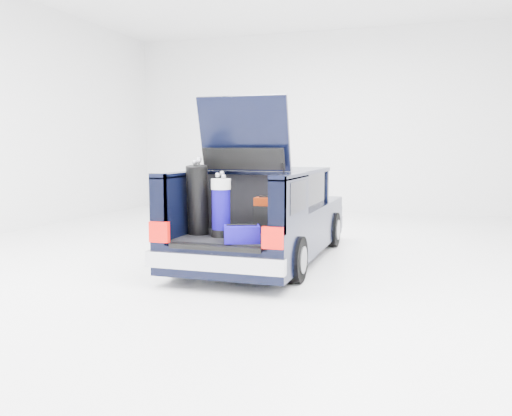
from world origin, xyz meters
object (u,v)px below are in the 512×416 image
(red_suitcase, at_px, (266,216))
(blue_duffel, at_px, (242,234))
(black_golf_bag, at_px, (198,200))
(car, at_px, (268,217))
(blue_golf_bag, at_px, (221,207))

(red_suitcase, relative_size, blue_duffel, 1.02)
(red_suitcase, bearing_deg, black_golf_bag, -160.76)
(car, relative_size, red_suitcase, 8.86)
(blue_golf_bag, bearing_deg, black_golf_bag, 168.82)
(car, xyz_separation_m, black_golf_bag, (-0.50, -1.61, 0.40))
(red_suitcase, distance_m, blue_duffel, 0.76)
(red_suitcase, bearing_deg, blue_duffel, -99.98)
(red_suitcase, relative_size, black_golf_bag, 0.50)
(red_suitcase, relative_size, blue_golf_bag, 0.60)
(car, bearing_deg, black_golf_bag, -107.25)
(black_golf_bag, relative_size, blue_golf_bag, 1.21)
(black_golf_bag, relative_size, blue_duffel, 2.05)
(black_golf_bag, bearing_deg, blue_golf_bag, -21.66)
(black_golf_bag, distance_m, blue_duffel, 0.94)
(blue_golf_bag, xyz_separation_m, blue_duffel, (0.40, -0.33, -0.29))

